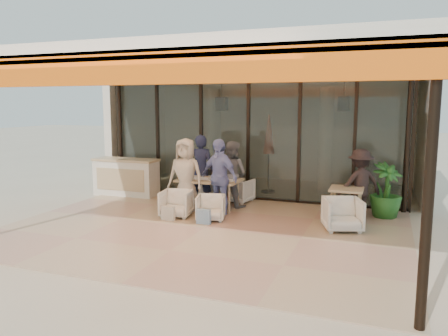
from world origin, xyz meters
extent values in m
plane|color=#C6B293|center=(0.00, 0.00, 0.00)|extent=(70.00, 70.00, 0.00)
cube|color=tan|center=(0.00, 0.00, 0.01)|extent=(8.00, 6.00, 0.01)
cube|color=silver|center=(0.00, 0.00, 3.30)|extent=(8.00, 6.00, 0.20)
cube|color=#FA620D|center=(0.00, -2.94, 3.02)|extent=(8.00, 0.12, 0.45)
cube|color=orange|center=(0.00, -2.25, 3.14)|extent=(8.00, 1.50, 0.06)
cylinder|color=black|center=(3.88, -2.88, 1.60)|extent=(0.12, 0.12, 3.20)
cylinder|color=black|center=(-3.88, 2.88, 1.60)|extent=(0.12, 0.12, 3.20)
cylinder|color=black|center=(3.88, 2.88, 1.60)|extent=(0.12, 0.12, 3.20)
cube|color=#9EADA3|center=(0.00, 3.00, 1.60)|extent=(8.00, 0.03, 3.20)
cube|color=black|center=(0.00, 3.00, 0.04)|extent=(8.00, 0.10, 0.08)
cube|color=black|center=(0.00, 3.00, 3.16)|extent=(8.00, 0.10, 0.08)
cube|color=black|center=(-4.00, 3.00, 1.60)|extent=(0.08, 0.10, 3.20)
cube|color=black|center=(-2.70, 3.00, 1.60)|extent=(0.08, 0.10, 3.20)
cube|color=black|center=(-1.35, 3.00, 1.60)|extent=(0.08, 0.10, 3.20)
cube|color=black|center=(0.00, 3.00, 1.60)|extent=(0.08, 0.10, 3.20)
cube|color=black|center=(1.35, 3.00, 1.60)|extent=(0.08, 0.10, 3.20)
cube|color=black|center=(2.70, 3.00, 1.60)|extent=(0.08, 0.10, 3.20)
cube|color=black|center=(4.00, 3.00, 1.60)|extent=(0.08, 0.10, 3.20)
cube|color=silver|center=(0.00, 6.50, 1.70)|extent=(9.00, 0.25, 3.40)
cube|color=silver|center=(-4.40, 4.75, 1.70)|extent=(0.25, 3.50, 3.40)
cube|color=silver|center=(4.40, 4.75, 1.70)|extent=(0.25, 3.50, 3.40)
cube|color=silver|center=(0.00, 4.75, 3.40)|extent=(9.00, 3.50, 0.25)
cube|color=tan|center=(0.00, 4.75, 0.01)|extent=(8.00, 3.50, 0.02)
cylinder|color=silver|center=(-1.60, 4.60, 1.50)|extent=(0.40, 0.40, 3.00)
cylinder|color=silver|center=(1.80, 4.60, 1.50)|extent=(0.40, 0.40, 3.00)
cylinder|color=black|center=(-1.20, 4.20, 3.00)|extent=(0.03, 0.03, 0.70)
cube|color=black|center=(-1.20, 4.20, 2.55)|extent=(0.30, 0.30, 0.40)
sphere|color=#FFBF72|center=(-1.20, 4.20, 2.55)|extent=(0.18, 0.18, 0.18)
cylinder|color=black|center=(2.30, 4.20, 3.00)|extent=(0.03, 0.03, 0.70)
cube|color=black|center=(2.30, 4.20, 2.55)|extent=(0.30, 0.30, 0.40)
sphere|color=#FFBF72|center=(2.30, 4.20, 2.55)|extent=(0.18, 0.18, 0.18)
cylinder|color=black|center=(0.30, 4.00, 0.05)|extent=(0.40, 0.40, 0.05)
cylinder|color=black|center=(0.30, 4.00, 1.05)|extent=(0.04, 0.04, 2.10)
cone|color=#FF4616|center=(0.30, 4.00, 1.70)|extent=(0.32, 0.32, 1.10)
cube|color=silver|center=(-3.34, 2.30, 0.50)|extent=(1.80, 0.60, 1.00)
cube|color=tan|center=(-3.34, 2.30, 1.01)|extent=(1.85, 0.65, 0.06)
cube|color=tan|center=(-3.34, 1.99, 0.50)|extent=(1.50, 0.02, 0.60)
cube|color=tan|center=(-0.55, 1.63, 0.72)|extent=(1.50, 0.90, 0.05)
cube|color=white|center=(-0.55, 1.63, 0.74)|extent=(1.30, 0.35, 0.01)
cylinder|color=tan|center=(-1.17, 1.31, 0.35)|extent=(0.06, 0.06, 0.70)
cylinder|color=tan|center=(0.07, 1.31, 0.35)|extent=(0.06, 0.06, 0.70)
cylinder|color=tan|center=(-1.17, 1.95, 0.35)|extent=(0.06, 0.06, 0.70)
cylinder|color=tan|center=(0.07, 1.95, 0.35)|extent=(0.06, 0.06, 0.70)
cylinder|color=white|center=(-1.00, 1.48, 0.81)|extent=(0.06, 0.06, 0.11)
cylinder|color=white|center=(-0.80, 1.83, 0.81)|extent=(0.06, 0.06, 0.11)
cylinder|color=white|center=(-0.50, 1.53, 0.81)|extent=(0.06, 0.06, 0.11)
cylinder|color=white|center=(-0.25, 1.81, 0.81)|extent=(0.06, 0.06, 0.11)
cylinder|color=white|center=(-0.05, 1.43, 0.81)|extent=(0.06, 0.06, 0.11)
cylinder|color=white|center=(-1.10, 1.68, 0.81)|extent=(0.06, 0.06, 0.11)
cylinder|color=maroon|center=(-1.10, 1.78, 0.83)|extent=(0.07, 0.07, 0.16)
cylinder|color=black|center=(-0.65, 1.91, 0.83)|extent=(0.09, 0.09, 0.17)
cylinder|color=black|center=(-0.65, 1.91, 0.93)|extent=(0.10, 0.10, 0.01)
cylinder|color=white|center=(-1.00, 1.33, 0.76)|extent=(0.22, 0.22, 0.01)
cylinder|color=white|center=(-0.10, 1.33, 0.76)|extent=(0.22, 0.22, 0.01)
cylinder|color=white|center=(-1.00, 1.95, 0.76)|extent=(0.22, 0.22, 0.01)
cylinder|color=white|center=(-0.10, 1.95, 0.76)|extent=(0.22, 0.22, 0.01)
imported|color=white|center=(-0.97, 2.58, 0.34)|extent=(0.71, 0.67, 0.67)
imported|color=white|center=(-0.13, 2.58, 0.35)|extent=(0.78, 0.75, 0.70)
imported|color=white|center=(-0.97, 0.68, 0.34)|extent=(0.75, 0.72, 0.68)
imported|color=white|center=(-0.13, 0.68, 0.31)|extent=(0.74, 0.71, 0.62)
imported|color=#1B1D3C|center=(-0.97, 2.08, 0.89)|extent=(0.73, 0.56, 1.78)
imported|color=slate|center=(-0.13, 2.08, 0.82)|extent=(0.95, 0.84, 1.65)
imported|color=beige|center=(-0.97, 1.18, 0.88)|extent=(0.87, 0.58, 1.75)
imported|color=#7783C6|center=(-0.13, 1.18, 0.88)|extent=(1.12, 0.79, 1.77)
cube|color=silver|center=(-0.97, 0.28, 0.17)|extent=(0.30, 0.10, 0.34)
cube|color=#99BFD8|center=(-0.13, 0.28, 0.17)|extent=(0.30, 0.10, 0.34)
cube|color=tan|center=(2.66, 1.62, 0.72)|extent=(0.70, 0.70, 0.05)
cylinder|color=tan|center=(2.38, 1.34, 0.35)|extent=(0.05, 0.05, 0.70)
cylinder|color=tan|center=(2.94, 1.34, 0.35)|extent=(0.05, 0.05, 0.70)
cylinder|color=tan|center=(2.38, 1.90, 0.35)|extent=(0.05, 0.05, 0.70)
cylinder|color=tan|center=(2.94, 1.90, 0.35)|extent=(0.05, 0.05, 0.70)
imported|color=white|center=(2.66, 0.87, 0.37)|extent=(0.90, 0.88, 0.74)
imported|color=black|center=(2.91, 2.06, 0.78)|extent=(1.16, 1.03, 1.56)
imported|color=#1E5919|center=(3.46, 2.25, 0.63)|extent=(0.99, 0.99, 1.25)
camera|label=1|loc=(3.42, -7.99, 2.55)|focal=35.00mm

